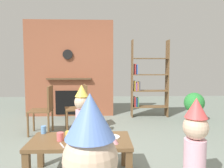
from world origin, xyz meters
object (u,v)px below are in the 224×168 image
at_px(child_in_pink, 195,140).
at_px(paper_cup_near_left, 69,136).
at_px(birthday_cake_slice, 114,140).
at_px(paper_cup_far_left, 77,133).
at_px(bookshelf, 147,82).
at_px(paper_plate_front, 81,143).
at_px(paper_cup_near_right, 85,133).
at_px(dining_chair_left, 45,107).
at_px(paper_plate_rear, 111,137).
at_px(paper_cup_center, 44,130).
at_px(dining_chair_middle, 81,105).
at_px(potted_plant_tall, 194,104).
at_px(child_by_the_chairs, 82,110).
at_px(coffee_table, 81,145).
at_px(paper_cup_far_right, 60,137).

bearing_deg(child_in_pink, paper_cup_near_left, 1.42).
bearing_deg(birthday_cake_slice, paper_cup_far_left, 152.48).
bearing_deg(bookshelf, paper_plate_front, -113.85).
distance_m(paper_cup_near_right, dining_chair_left, 1.73).
xyz_separation_m(paper_plate_front, paper_plate_rear, (0.34, 0.18, 0.00)).
relative_size(paper_cup_near_right, paper_plate_rear, 0.48).
height_order(birthday_cake_slice, child_in_pink, child_in_pink).
distance_m(paper_cup_near_left, paper_cup_near_right, 0.20).
distance_m(paper_cup_center, birthday_cake_slice, 0.93).
bearing_deg(dining_chair_left, birthday_cake_slice, 122.50).
bearing_deg(paper_plate_front, birthday_cake_slice, -1.65).
distance_m(paper_cup_center, dining_chair_middle, 1.55).
height_order(paper_cup_center, potted_plant_tall, potted_plant_tall).
relative_size(birthday_cake_slice, potted_plant_tall, 0.15).
xyz_separation_m(paper_cup_near_left, birthday_cake_slice, (0.51, -0.13, -0.01)).
height_order(bookshelf, child_by_the_chairs, bookshelf).
relative_size(child_by_the_chairs, dining_chair_left, 1.05).
relative_size(coffee_table, dining_chair_middle, 1.27).
relative_size(coffee_table, child_by_the_chairs, 1.21).
bearing_deg(child_in_pink, birthday_cake_slice, 4.01).
xyz_separation_m(coffee_table, paper_cup_far_left, (-0.05, 0.08, 0.12)).
height_order(paper_cup_far_left, paper_cup_far_right, paper_cup_far_left).
distance_m(bookshelf, dining_chair_middle, 1.92).
height_order(paper_plate_front, potted_plant_tall, potted_plant_tall).
bearing_deg(coffee_table, dining_chair_left, 117.22).
bearing_deg(paper_cup_far_right, potted_plant_tall, 42.87).
bearing_deg(dining_chair_middle, paper_cup_near_left, 78.59).
bearing_deg(paper_cup_far_right, birthday_cake_slice, -10.72).
xyz_separation_m(paper_cup_near_right, paper_cup_center, (-0.53, 0.16, -0.00)).
distance_m(bookshelf, dining_chair_left, 2.53).
xyz_separation_m(paper_cup_near_right, dining_chair_middle, (-0.23, 1.68, 0.03)).
bearing_deg(paper_cup_center, paper_cup_near_right, -16.72).
bearing_deg(dining_chair_middle, paper_cup_center, 65.90).
relative_size(paper_plate_front, dining_chair_left, 0.19).
bearing_deg(paper_cup_near_left, paper_cup_far_left, 46.89).
height_order(paper_cup_near_right, child_in_pink, child_in_pink).
relative_size(bookshelf, paper_cup_near_left, 19.24).
bearing_deg(paper_plate_rear, paper_cup_near_right, 174.74).
bearing_deg(coffee_table, paper_plate_rear, 7.94).
distance_m(paper_cup_near_right, paper_cup_center, 0.55).
bearing_deg(paper_cup_far_left, coffee_table, -58.19).
height_order(child_in_pink, child_by_the_chairs, child_by_the_chairs).
distance_m(paper_cup_far_left, paper_cup_far_right, 0.20).
bearing_deg(paper_cup_far_left, bookshelf, 63.46).
bearing_deg(paper_cup_near_right, coffee_table, -123.53).
relative_size(paper_cup_near_left, potted_plant_tall, 0.15).
bearing_deg(birthday_cake_slice, child_by_the_chairs, 108.46).
height_order(coffee_table, dining_chair_middle, dining_chair_middle).
bearing_deg(paper_plate_rear, paper_cup_far_right, -172.40).
bearing_deg(paper_cup_center, dining_chair_left, 103.96).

